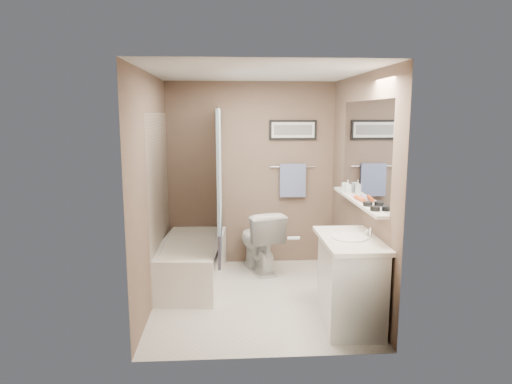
{
  "coord_description": "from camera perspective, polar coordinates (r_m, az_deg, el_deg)",
  "views": [
    {
      "loc": [
        -0.3,
        -4.72,
        1.99
      ],
      "look_at": [
        0.0,
        0.15,
        1.15
      ],
      "focal_mm": 32.0,
      "sensor_mm": 36.0,
      "label": 1
    }
  ],
  "objects": [
    {
      "name": "faucet_spout",
      "position": [
        4.42,
        14.15,
        -4.93
      ],
      "size": [
        0.02,
        0.02,
        0.1
      ],
      "primitive_type": "cylinder",
      "color": "silver",
      "rests_on": "countertop"
    },
    {
      "name": "countertop",
      "position": [
        4.39,
        11.74,
        -5.9
      ],
      "size": [
        0.54,
        0.96,
        0.04
      ],
      "primitive_type": "cube",
      "color": "white",
      "rests_on": "vanity"
    },
    {
      "name": "curtain_lower",
      "position": [
        5.41,
        -4.49,
        -5.38
      ],
      "size": [
        0.03,
        1.45,
        0.36
      ],
      "primitive_type": "cube",
      "color": "#2A354F",
      "rests_on": "curtain_rod"
    },
    {
      "name": "mirror",
      "position": [
        4.79,
        13.41,
        5.08
      ],
      "size": [
        0.02,
        1.6,
        1.0
      ],
      "primitive_type": "cube",
      "color": "silver",
      "rests_on": "wall_right"
    },
    {
      "name": "candle_bowl_near",
      "position": [
        4.3,
        14.66,
        -2.02
      ],
      "size": [
        0.09,
        0.09,
        0.04
      ],
      "primitive_type": "cylinder",
      "color": "black",
      "rests_on": "shelf"
    },
    {
      "name": "tile_surround",
      "position": [
        5.37,
        -11.95,
        -1.07
      ],
      "size": [
        0.02,
        1.55,
        2.0
      ],
      "primitive_type": "cube",
      "color": "tan",
      "rests_on": "wall_left"
    },
    {
      "name": "wall_right",
      "position": [
        4.98,
        12.61,
        0.41
      ],
      "size": [
        0.04,
        2.5,
        2.4
      ],
      "primitive_type": "cube",
      "color": "brown",
      "rests_on": "ground"
    },
    {
      "name": "art_frame",
      "position": [
        6.01,
        4.64,
        7.74
      ],
      "size": [
        0.62,
        0.02,
        0.26
      ],
      "primitive_type": "cube",
      "color": "black",
      "rests_on": "wall_back"
    },
    {
      "name": "ceiling",
      "position": [
        4.74,
        0.12,
        14.49
      ],
      "size": [
        2.2,
        2.5,
        0.04
      ],
      "primitive_type": "cube",
      "color": "silver",
      "rests_on": "wall_back"
    },
    {
      "name": "soap_bottle",
      "position": [
        5.19,
        11.41,
        0.68
      ],
      "size": [
        0.07,
        0.07,
        0.14
      ],
      "primitive_type": "imported",
      "rotation": [
        0.0,
        0.0,
        0.06
      ],
      "color": "#999999",
      "rests_on": "shelf"
    },
    {
      "name": "glass_jar",
      "position": [
        5.31,
        11.09,
        0.65
      ],
      "size": [
        0.08,
        0.08,
        0.1
      ],
      "primitive_type": "cylinder",
      "color": "silver",
      "rests_on": "shelf"
    },
    {
      "name": "wall_left",
      "position": [
        4.85,
        -12.74,
        0.15
      ],
      "size": [
        0.04,
        2.5,
        2.4
      ],
      "primitive_type": "cube",
      "color": "brown",
      "rests_on": "ground"
    },
    {
      "name": "art_mat",
      "position": [
        6.0,
        4.66,
        7.74
      ],
      "size": [
        0.56,
        0.0,
        0.2
      ],
      "primitive_type": "cube",
      "color": "white",
      "rests_on": "art_frame"
    },
    {
      "name": "hair_brush_front",
      "position": [
        4.75,
        12.84,
        -0.81
      ],
      "size": [
        0.07,
        0.22,
        0.04
      ],
      "primitive_type": "cylinder",
      "rotation": [
        1.57,
        0.0,
        0.12
      ],
      "color": "#C4461B",
      "rests_on": "shelf"
    },
    {
      "name": "pink_comb",
      "position": [
        4.98,
        12.07,
        -0.51
      ],
      "size": [
        0.05,
        0.16,
        0.01
      ],
      "primitive_type": "cube",
      "rotation": [
        0.0,
        0.0,
        -0.1
      ],
      "color": "pink",
      "rests_on": "shelf"
    },
    {
      "name": "wall_front",
      "position": [
        3.59,
        1.37,
        -2.95
      ],
      "size": [
        2.2,
        0.04,
        2.4
      ],
      "primitive_type": "cube",
      "color": "brown",
      "rests_on": "ground"
    },
    {
      "name": "art_image",
      "position": [
        6.0,
        4.66,
        7.73
      ],
      "size": [
        0.5,
        0.0,
        0.13
      ],
      "primitive_type": "cube",
      "color": "#595959",
      "rests_on": "art_mat"
    },
    {
      "name": "curtain_rod",
      "position": [
        5.22,
        -4.7,
        10.4
      ],
      "size": [
        0.02,
        1.55,
        0.02
      ],
      "primitive_type": "cylinder",
      "rotation": [
        1.57,
        0.0,
        0.0
      ],
      "color": "silver",
      "rests_on": "wall_left"
    },
    {
      "name": "sink_basin",
      "position": [
        4.38,
        11.62,
        -5.56
      ],
      "size": [
        0.34,
        0.34,
        0.01
      ],
      "primitive_type": "cylinder",
      "color": "white",
      "rests_on": "countertop"
    },
    {
      "name": "ground",
      "position": [
        5.13,
        0.11,
        -13.06
      ],
      "size": [
        2.5,
        2.5,
        0.0
      ],
      "primitive_type": "plane",
      "color": "silver",
      "rests_on": "ground"
    },
    {
      "name": "towel",
      "position": [
        6.04,
        4.6,
        1.45
      ],
      "size": [
        0.34,
        0.05,
        0.44
      ],
      "primitive_type": "cube",
      "color": "#93A5D6",
      "rests_on": "towel_bar"
    },
    {
      "name": "shelf",
      "position": [
        4.84,
        12.55,
        -1.06
      ],
      "size": [
        0.12,
        1.6,
        0.03
      ],
      "primitive_type": "cube",
      "color": "silver",
      "rests_on": "wall_right"
    },
    {
      "name": "faucet_knob",
      "position": [
        4.52,
        13.76,
        -4.86
      ],
      "size": [
        0.05,
        0.05,
        0.05
      ],
      "primitive_type": "sphere",
      "color": "white",
      "rests_on": "countertop"
    },
    {
      "name": "wall_back",
      "position": [
        6.01,
        -0.64,
        2.22
      ],
      "size": [
        2.2,
        0.04,
        2.4
      ],
      "primitive_type": "cube",
      "color": "brown",
      "rests_on": "ground"
    },
    {
      "name": "towel_bar",
      "position": [
        6.03,
        4.6,
        3.17
      ],
      "size": [
        0.6,
        0.02,
        0.02
      ],
      "primitive_type": "cylinder",
      "rotation": [
        0.0,
        1.57,
        0.0
      ],
      "color": "silver",
      "rests_on": "wall_back"
    },
    {
      "name": "vanity",
      "position": [
        4.52,
        11.67,
        -11.03
      ],
      "size": [
        0.56,
        0.93,
        0.8
      ],
      "primitive_type": "cube",
      "rotation": [
        0.0,
        0.0,
        -0.06
      ],
      "color": "white",
      "rests_on": "ground"
    },
    {
      "name": "door_handle",
      "position": [
        3.7,
        4.71,
        -5.78
      ],
      "size": [
        0.1,
        0.02,
        0.02
      ],
      "primitive_type": "cylinder",
      "rotation": [
        0.0,
        1.57,
        0.0
      ],
      "color": "silver",
      "rests_on": "door"
    },
    {
      "name": "candle_bowl_far",
      "position": [
        4.5,
        13.79,
        -1.46
      ],
      "size": [
        0.09,
        0.09,
        0.04
      ],
      "primitive_type": "cylinder",
      "color": "black",
      "rests_on": "shelf"
    },
    {
      "name": "door",
      "position": [
        3.71,
        9.9,
        -5.84
      ],
      "size": [
        0.8,
        0.02,
        2.0
      ],
      "primitive_type": "cube",
      "color": "silver",
      "rests_on": "wall_front"
    },
    {
      "name": "tub_rim",
      "position": [
        5.45,
        -8.18,
        -6.21
      ],
      "size": [
        0.56,
        1.36,
        0.02
      ],
      "primitive_type": "cube",
      "color": "silver",
      "rests_on": "bathtub"
    },
    {
      "name": "toilet",
      "position": [
        5.85,
        0.41,
        -6.04
      ],
      "size": [
        0.65,
        0.87,
        0.79
      ],
      "primitive_type": "imported",
      "rotation": [
        0.0,
        0.0,
        3.43
      ],
      "color": "silver",
      "rests_on": "ground"
    },
    {
      "name": "curtain_upper",
      "position": [
        5.25,
        -4.6,
        3.29
      ],
      "size": [
        0.03,
        1.45,
        1.28
      ],
      "primitive_type": "cube",
      "color": "silver",
      "rests_on": "curtain_rod"
    },
    {
      "name": "bathtub",
      "position": [
        5.52,
        -8.12,
        -8.7
      ],
      "size": [
        0.82,
        1.55,
        0.5
      ],
      "primitive_type": "cube",
      "rotation": [
        0.0,
        0.0,
        -0.08
      ],
      "color": "white",
      "rests_on": "ground"
    }
  ]
}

